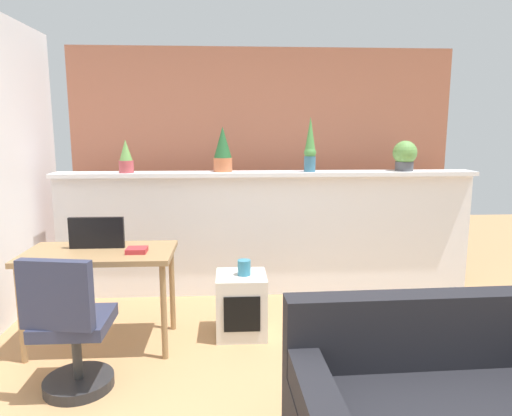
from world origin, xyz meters
TOP-DOWN VIEW (x-y plane):
  - ground_plane at (0.00, 0.00)m, footprint 12.00×12.00m
  - divider_wall at (0.00, 2.00)m, footprint 4.09×0.16m
  - plant_shelf at (0.00, 1.96)m, footprint 4.09×0.29m
  - brick_wall_behind at (0.00, 2.60)m, footprint 4.09×0.10m
  - potted_plant_0 at (-1.34, 1.93)m, footprint 0.14×0.14m
  - potted_plant_1 at (-0.43, 2.00)m, footprint 0.18×0.18m
  - potted_plant_2 at (0.41, 1.93)m, footprint 0.12×0.12m
  - potted_plant_3 at (1.36, 1.97)m, footprint 0.24×0.24m
  - desk at (-1.35, 0.91)m, footprint 1.10×0.60m
  - tv_monitor at (-1.39, 0.99)m, footprint 0.41×0.04m
  - office_chair at (-1.36, 0.25)m, footprint 0.48×0.48m
  - side_cube_shelf at (-0.28, 1.04)m, footprint 0.40×0.41m
  - vase_on_shelf at (-0.26, 1.04)m, footprint 0.10×0.10m
  - book_on_desk at (-1.06, 0.85)m, footprint 0.15×0.14m
  - couch at (0.69, -0.50)m, footprint 1.58×0.81m

SIDE VIEW (x-z plane):
  - ground_plane at x=0.00m, z-range 0.00..0.00m
  - side_cube_shelf at x=-0.28m, z-range 0.00..0.50m
  - couch at x=0.69m, z-range -0.12..0.68m
  - office_chair at x=-1.36m, z-range -0.07..0.84m
  - vase_on_shelf at x=-0.26m, z-range 0.50..0.62m
  - divider_wall at x=0.00m, z-range 0.00..1.20m
  - desk at x=-1.35m, z-range 0.29..1.04m
  - book_on_desk at x=-1.06m, z-range 0.75..0.79m
  - tv_monitor at x=-1.39m, z-range 0.75..0.99m
  - plant_shelf at x=0.00m, z-range 1.20..1.24m
  - brick_wall_behind at x=0.00m, z-range 0.00..2.50m
  - potted_plant_0 at x=-1.34m, z-range 1.23..1.54m
  - potted_plant_3 at x=1.36m, z-range 1.25..1.54m
  - potted_plant_1 at x=-0.43m, z-range 1.23..1.67m
  - potted_plant_2 at x=0.41m, z-range 1.22..1.75m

